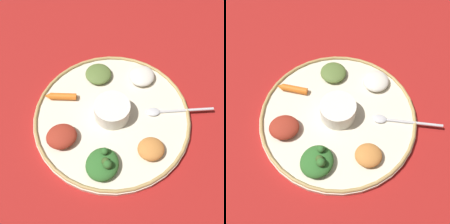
% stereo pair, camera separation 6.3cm
% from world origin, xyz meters
% --- Properties ---
extents(ground_plane, '(2.40, 2.40, 0.00)m').
position_xyz_m(ground_plane, '(0.00, 0.00, 0.00)').
color(ground_plane, maroon).
extents(platter, '(0.39, 0.39, 0.01)m').
position_xyz_m(platter, '(0.00, 0.00, 0.01)').
color(platter, beige).
rests_on(platter, ground_plane).
extents(platter_rim, '(0.38, 0.38, 0.01)m').
position_xyz_m(platter_rim, '(0.00, 0.00, 0.02)').
color(platter_rim, tan).
rests_on(platter_rim, platter).
extents(center_bowl, '(0.09, 0.09, 0.04)m').
position_xyz_m(center_bowl, '(0.00, 0.00, 0.04)').
color(center_bowl, silver).
rests_on(center_bowl, platter).
extents(spoon, '(0.08, 0.16, 0.01)m').
position_xyz_m(spoon, '(-0.05, -0.13, 0.02)').
color(spoon, silver).
rests_on(spoon, platter).
extents(greens_pile, '(0.11, 0.11, 0.05)m').
position_xyz_m(greens_pile, '(-0.11, 0.08, 0.03)').
color(greens_pile, '#2D6628').
rests_on(greens_pile, platter).
extents(carrot_near_spoon, '(0.05, 0.08, 0.02)m').
position_xyz_m(carrot_near_spoon, '(0.10, 0.10, 0.02)').
color(carrot_near_spoon, orange).
rests_on(carrot_near_spoon, platter).
extents(mound_squash, '(0.07, 0.07, 0.03)m').
position_xyz_m(mound_squash, '(-0.12, -0.04, 0.03)').
color(mound_squash, '#C67A38').
rests_on(mound_squash, platter).
extents(mound_collards, '(0.07, 0.07, 0.02)m').
position_xyz_m(mound_collards, '(0.13, -0.02, 0.03)').
color(mound_collards, '#567033').
rests_on(mound_collards, platter).
extents(mound_rice_white, '(0.10, 0.10, 0.02)m').
position_xyz_m(mound_rice_white, '(0.07, -0.12, 0.03)').
color(mound_rice_white, silver).
rests_on(mound_rice_white, platter).
extents(mound_beet, '(0.08, 0.08, 0.03)m').
position_xyz_m(mound_beet, '(-0.01, 0.13, 0.03)').
color(mound_beet, maroon).
rests_on(mound_beet, platter).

